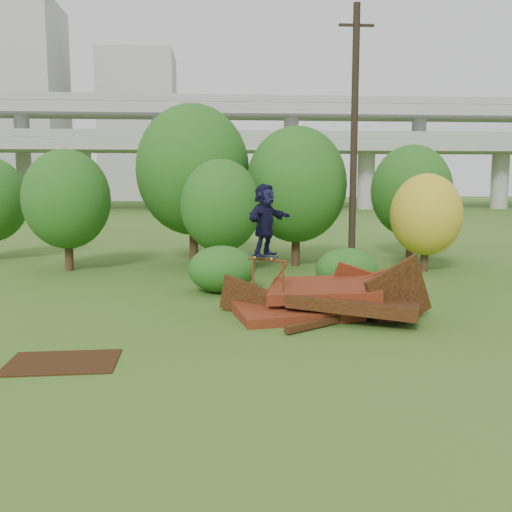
{
  "coord_description": "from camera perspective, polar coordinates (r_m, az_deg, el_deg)",
  "views": [
    {
      "loc": [
        -1.97,
        -13.18,
        3.6
      ],
      "look_at": [
        -0.8,
        2.0,
        1.6
      ],
      "focal_mm": 40.0,
      "sensor_mm": 36.0,
      "label": 1
    }
  ],
  "objects": [
    {
      "name": "skateboard",
      "position": [
        15.13,
        0.89,
        -0.03
      ],
      "size": [
        0.7,
        0.6,
        0.08
      ],
      "rotation": [
        0.0,
        0.0,
        -0.65
      ],
      "color": "black",
      "rests_on": "grind_rail"
    },
    {
      "name": "shrub_left",
      "position": [
        18.58,
        -3.44,
        -1.31
      ],
      "size": [
        2.2,
        2.04,
        1.53
      ],
      "primitive_type": "ellipsoid",
      "color": "#1A4612",
      "rests_on": "ground"
    },
    {
      "name": "building_right",
      "position": [
        116.49,
        -11.59,
        12.45
      ],
      "size": [
        14.0,
        14.0,
        28.0
      ],
      "primitive_type": "cube",
      "color": "#9E9E99",
      "rests_on": "ground"
    },
    {
      "name": "shrub_right",
      "position": [
        18.83,
        9.06,
        -1.4
      ],
      "size": [
        2.04,
        1.87,
        1.45
      ],
      "primitive_type": "ellipsoid",
      "color": "#1A4612",
      "rests_on": "ground"
    },
    {
      "name": "ground",
      "position": [
        13.8,
        3.99,
        -7.65
      ],
      "size": [
        240.0,
        240.0,
        0.0
      ],
      "primitive_type": "plane",
      "color": "#2D5116",
      "rests_on": "ground"
    },
    {
      "name": "scrap_pile",
      "position": [
        15.33,
        7.28,
        -4.49
      ],
      "size": [
        5.69,
        3.36,
        2.11
      ],
      "color": "#4C1B0D",
      "rests_on": "ground"
    },
    {
      "name": "grind_rail",
      "position": [
        15.18,
        1.18,
        -2.36
      ],
      "size": [
        1.01,
        0.79,
        1.56
      ],
      "color": "#612B0F",
      "rests_on": "ground"
    },
    {
      "name": "utility_pole",
      "position": [
        23.59,
        9.78,
        11.54
      ],
      "size": [
        1.4,
        0.28,
        10.48
      ],
      "color": "black",
      "rests_on": "ground"
    },
    {
      "name": "tree_2",
      "position": [
        22.46,
        -3.53,
        5.02
      ],
      "size": [
        3.18,
        3.18,
        4.48
      ],
      "color": "black",
      "rests_on": "ground"
    },
    {
      "name": "tree_3",
      "position": [
        24.32,
        4.05,
        7.12
      ],
      "size": [
        4.26,
        4.26,
        5.91
      ],
      "color": "black",
      "rests_on": "ground"
    },
    {
      "name": "tree_4",
      "position": [
        23.75,
        16.65,
        3.98
      ],
      "size": [
        2.84,
        2.84,
        3.92
      ],
      "color": "black",
      "rests_on": "ground"
    },
    {
      "name": "tree_0",
      "position": [
        24.1,
        -18.41,
        5.4
      ],
      "size": [
        3.46,
        3.46,
        4.88
      ],
      "color": "black",
      "rests_on": "ground"
    },
    {
      "name": "freeway_overpass",
      "position": [
        76.41,
        -2.99,
        12.51
      ],
      "size": [
        160.0,
        15.0,
        13.7
      ],
      "color": "gray",
      "rests_on": "ground"
    },
    {
      "name": "tree_5",
      "position": [
        28.0,
        15.28,
        6.26
      ],
      "size": [
        3.78,
        3.78,
        5.31
      ],
      "color": "black",
      "rests_on": "ground"
    },
    {
      "name": "building_left",
      "position": [
        114.86,
        -23.38,
        13.83
      ],
      "size": [
        18.0,
        16.0,
        35.0
      ],
      "primitive_type": "cube",
      "color": "#9E9E99",
      "rests_on": "ground"
    },
    {
      "name": "tree_1",
      "position": [
        25.66,
        -6.34,
        8.54
      ],
      "size": [
        5.03,
        5.03,
        6.99
      ],
      "color": "black",
      "rests_on": "ground"
    },
    {
      "name": "skater",
      "position": [
        15.03,
        0.9,
        3.64
      ],
      "size": [
        1.55,
        1.73,
        1.91
      ],
      "primitive_type": "imported",
      "rotation": [
        0.0,
        0.0,
        0.9
      ],
      "color": "black",
      "rests_on": "skateboard"
    },
    {
      "name": "flat_plate",
      "position": [
        12.18,
        -18.8,
        -10.04
      ],
      "size": [
        2.2,
        1.6,
        0.03
      ],
      "primitive_type": "cube",
      "rotation": [
        0.0,
        0.0,
        0.03
      ],
      "color": "black",
      "rests_on": "ground"
    }
  ]
}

